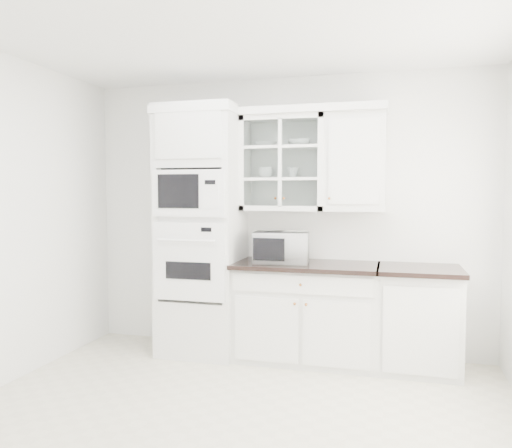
% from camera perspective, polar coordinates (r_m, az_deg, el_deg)
% --- Properties ---
extents(ground, '(4.00, 3.50, 0.01)m').
position_cam_1_polar(ground, '(3.64, -3.05, -21.90)').
color(ground, beige).
rests_on(ground, ground).
extents(room_shell, '(4.00, 3.50, 2.70)m').
position_cam_1_polar(room_shell, '(3.70, -1.04, 6.81)').
color(room_shell, white).
rests_on(room_shell, ground).
extents(oven_column, '(0.76, 0.68, 2.40)m').
position_cam_1_polar(oven_column, '(4.89, -6.23, -0.78)').
color(oven_column, silver).
rests_on(oven_column, ground).
extents(base_cabinet_run, '(1.32, 0.67, 0.92)m').
position_cam_1_polar(base_cabinet_run, '(4.76, 5.77, -9.89)').
color(base_cabinet_run, silver).
rests_on(base_cabinet_run, ground).
extents(extra_base_cabinet, '(0.72, 0.67, 0.92)m').
position_cam_1_polar(extra_base_cabinet, '(4.71, 18.07, -10.21)').
color(extra_base_cabinet, silver).
rests_on(extra_base_cabinet, ground).
extents(upper_cabinet_glass, '(0.80, 0.33, 0.90)m').
position_cam_1_polar(upper_cabinet_glass, '(4.82, 3.19, 6.91)').
color(upper_cabinet_glass, silver).
rests_on(upper_cabinet_glass, room_shell).
extents(upper_cabinet_solid, '(0.55, 0.33, 0.90)m').
position_cam_1_polar(upper_cabinet_solid, '(4.72, 11.28, 6.91)').
color(upper_cabinet_solid, silver).
rests_on(upper_cabinet_solid, room_shell).
extents(crown_molding, '(2.14, 0.38, 0.07)m').
position_cam_1_polar(crown_molding, '(4.87, 1.91, 12.62)').
color(crown_molding, white).
rests_on(crown_molding, room_shell).
extents(countertop_microwave, '(0.54, 0.47, 0.29)m').
position_cam_1_polar(countertop_microwave, '(4.66, 2.94, -2.64)').
color(countertop_microwave, white).
rests_on(countertop_microwave, base_cabinet_run).
extents(bowl_a, '(0.21, 0.21, 0.05)m').
position_cam_1_polar(bowl_a, '(4.86, 1.16, 9.07)').
color(bowl_a, white).
rests_on(bowl_a, upper_cabinet_glass).
extents(bowl_b, '(0.26, 0.26, 0.06)m').
position_cam_1_polar(bowl_b, '(4.81, 4.97, 9.21)').
color(bowl_b, white).
rests_on(bowl_b, upper_cabinet_glass).
extents(cup_a, '(0.15, 0.15, 0.11)m').
position_cam_1_polar(cup_a, '(4.85, 1.12, 5.86)').
color(cup_a, white).
rests_on(cup_a, upper_cabinet_glass).
extents(cup_b, '(0.13, 0.13, 0.10)m').
position_cam_1_polar(cup_b, '(4.81, 4.26, 5.85)').
color(cup_b, white).
rests_on(cup_b, upper_cabinet_glass).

